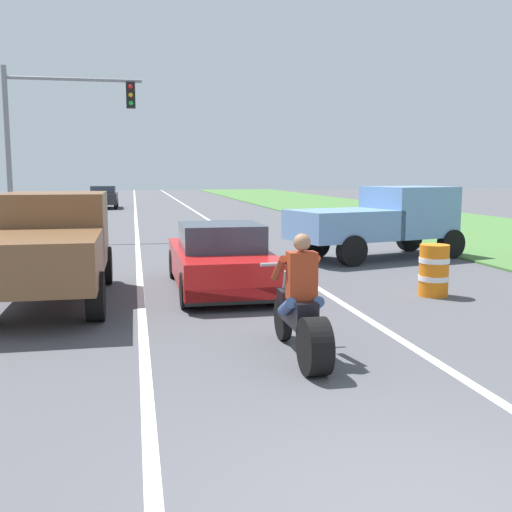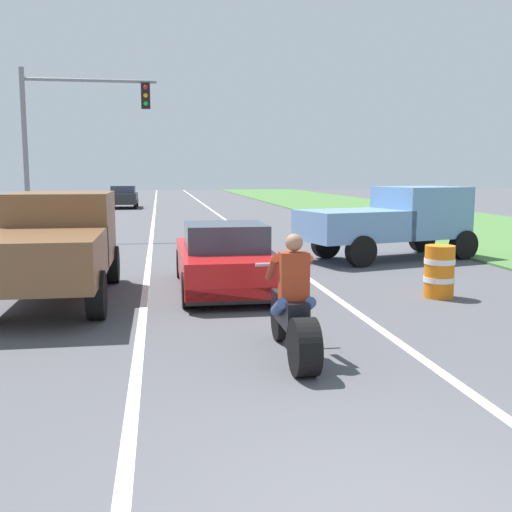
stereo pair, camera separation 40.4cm
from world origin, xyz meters
name	(u,v)px [view 1 (the left image)]	position (x,y,z in m)	size (l,w,h in m)	color
lane_stripe_left_solid	(38,237)	(-5.40, 20.00, 0.00)	(0.14, 120.00, 0.01)	white
lane_stripe_right_solid	(230,233)	(1.80, 20.00, 0.00)	(0.14, 120.00, 0.01)	white
lane_stripe_centre_dashed	(137,235)	(-1.80, 20.00, 0.00)	(0.14, 120.00, 0.01)	white
grass_verge_right	(464,228)	(11.92, 20.00, 0.03)	(10.00, 120.00, 0.06)	#477538
motorcycle_with_rider	(301,314)	(0.16, 3.77, 0.59)	(0.70, 2.21, 1.62)	black
sports_car_red	(220,260)	(-0.20, 8.55, 0.63)	(1.84, 4.30, 1.37)	red
pickup_truck_left_lane_brown	(50,243)	(-3.40, 8.02, 1.11)	(2.02, 4.80, 1.98)	brown
pickup_truck_right_shoulder_light_blue	(382,218)	(4.86, 12.29, 1.11)	(5.14, 3.14, 1.98)	#6B93C6
traffic_light_mast_near	(51,125)	(-4.66, 19.14, 4.01)	(4.72, 0.34, 6.00)	gray
construction_barrel_nearest	(434,270)	(3.76, 7.17, 0.50)	(0.58, 0.58, 1.00)	orange
distant_car_far_ahead	(104,197)	(-3.85, 38.31, 0.77)	(1.80, 4.00, 1.50)	#262628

